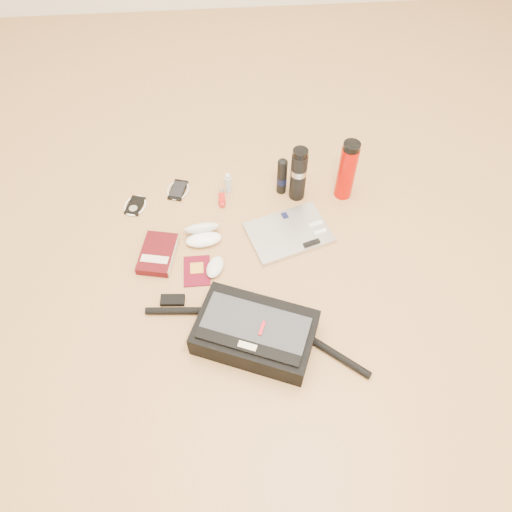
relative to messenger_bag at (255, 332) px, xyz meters
name	(u,v)px	position (x,y,z in m)	size (l,w,h in m)	color
ground	(249,276)	(0.00, 0.27, -0.05)	(4.00, 4.00, 0.00)	#AE7F48
messenger_bag	(255,332)	(0.00, 0.00, 0.00)	(0.78, 0.40, 0.12)	black
laptop	(289,233)	(0.18, 0.46, -0.04)	(0.37, 0.31, 0.03)	#B5B5B8
book	(158,254)	(-0.35, 0.39, -0.03)	(0.17, 0.22, 0.04)	#3F070B
passport	(197,271)	(-0.20, 0.31, -0.05)	(0.10, 0.14, 0.01)	#500614
mouse	(215,267)	(-0.13, 0.31, -0.04)	(0.09, 0.12, 0.03)	silver
sunglasses_case	(203,234)	(-0.17, 0.47, -0.02)	(0.16, 0.14, 0.08)	white
ipod	(135,206)	(-0.46, 0.66, -0.05)	(0.11, 0.12, 0.01)	black
phone	(178,190)	(-0.28, 0.74, -0.05)	(0.12, 0.13, 0.01)	black
inhaler	(222,198)	(-0.09, 0.67, -0.04)	(0.03, 0.09, 0.02)	#A81711
spray_bottle	(228,184)	(-0.06, 0.72, -0.01)	(0.04, 0.04, 0.10)	#A0BFD2
aerosol_can	(282,176)	(0.17, 0.71, 0.04)	(0.04, 0.04, 0.18)	black
thermos_black	(298,174)	(0.24, 0.67, 0.08)	(0.09, 0.09, 0.26)	black
thermos_red	(347,170)	(0.44, 0.67, 0.09)	(0.08, 0.08, 0.29)	#B40A02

